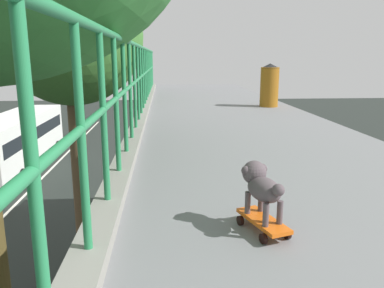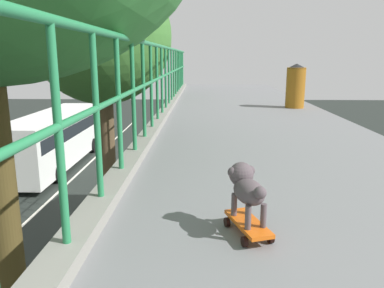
# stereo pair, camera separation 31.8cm
# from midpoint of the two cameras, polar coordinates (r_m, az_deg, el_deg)

# --- Properties ---
(city_bus) EXTENTS (2.62, 10.37, 3.19)m
(city_bus) POSITION_cam_midpoint_polar(r_m,az_deg,el_deg) (23.77, -19.43, 0.98)
(city_bus) COLOR white
(city_bus) RESTS_ON ground
(roadside_tree_far) EXTENTS (3.68, 3.68, 8.72)m
(roadside_tree_far) POSITION_cam_midpoint_polar(r_m,az_deg,el_deg) (10.63, -12.46, 14.95)
(roadside_tree_far) COLOR brown
(roadside_tree_far) RESTS_ON ground
(toy_skateboard) EXTENTS (0.28, 0.44, 0.09)m
(toy_skateboard) POSITION_cam_midpoint_polar(r_m,az_deg,el_deg) (2.42, 12.16, -11.73)
(toy_skateboard) COLOR orange
(toy_skateboard) RESTS_ON overpass_deck
(small_dog) EXTENTS (0.24, 0.40, 0.34)m
(small_dog) POSITION_cam_midpoint_polar(r_m,az_deg,el_deg) (2.37, 11.94, -6.24)
(small_dog) COLOR #51454A
(small_dog) RESTS_ON toy_skateboard
(litter_bin) EXTENTS (0.40, 0.40, 0.92)m
(litter_bin) POSITION_cam_midpoint_polar(r_m,az_deg,el_deg) (8.47, 16.24, 8.37)
(litter_bin) COLOR #955A16
(litter_bin) RESTS_ON overpass_deck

